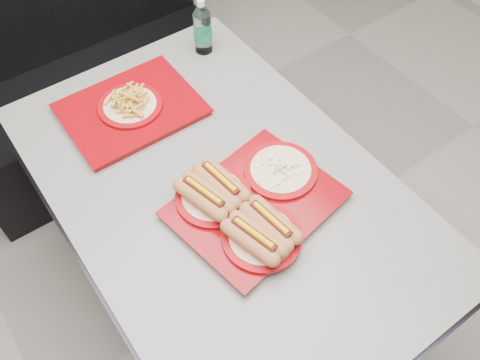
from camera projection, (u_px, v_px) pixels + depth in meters
ground at (226, 290)px, 2.13m from camera, size 6.00×6.00×0.00m
diner_table at (222, 214)px, 1.66m from camera, size 0.92×1.42×0.75m
booth_bench at (89, 74)px, 2.34m from camera, size 1.30×0.57×1.35m
tray_near at (250, 203)px, 1.44m from camera, size 0.51×0.43×0.10m
tray_far at (131, 107)px, 1.69m from camera, size 0.44×0.34×0.09m
water_bottle at (203, 29)px, 1.83m from camera, size 0.07×0.07×0.21m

